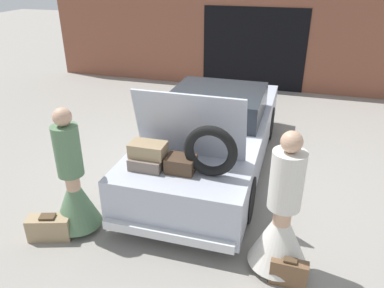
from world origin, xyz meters
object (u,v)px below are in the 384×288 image
person_left (74,189)px  suitcase_beside_left_person (50,227)px  car (213,134)px  person_right (281,223)px  suitcase_beside_right_person (289,273)px

person_left → suitcase_beside_left_person: 0.59m
person_left → car: bearing=143.8°
person_left → person_right: bearing=85.2°
car → suitcase_beside_left_person: car is taller
car → person_right: size_ratio=2.71×
car → person_left: car is taller
person_left → suitcase_beside_right_person: size_ratio=4.21×
person_left → suitcase_beside_left_person: (-0.25, -0.28, -0.46)m
suitcase_beside_left_person → suitcase_beside_right_person: bearing=1.3°
suitcase_beside_left_person → car: bearing=58.1°
car → suitcase_beside_left_person: bearing=-121.9°
suitcase_beside_left_person → suitcase_beside_right_person: suitcase_beside_right_person is taller
car → suitcase_beside_right_person: (1.45, -2.42, -0.44)m
car → suitcase_beside_right_person: size_ratio=11.48×
car → suitcase_beside_left_person: 2.97m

